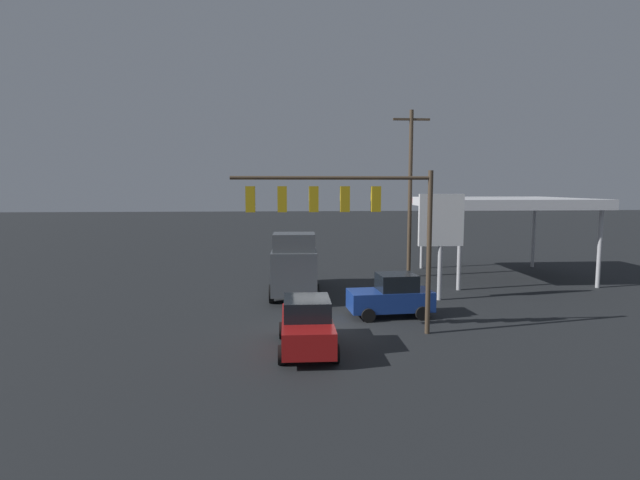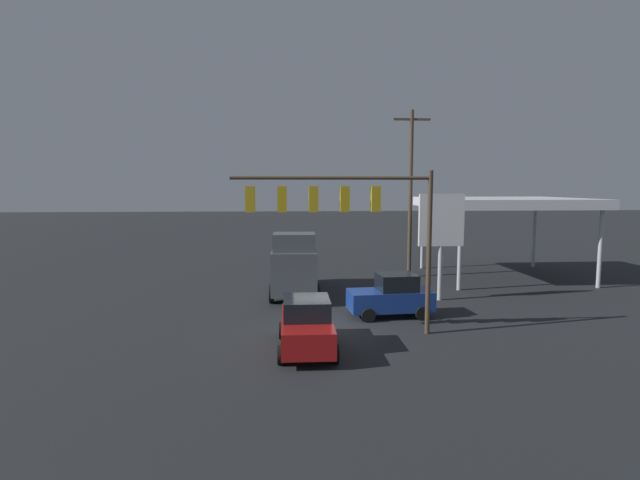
{
  "view_description": "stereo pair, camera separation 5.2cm",
  "coord_description": "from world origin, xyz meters",
  "px_view_note": "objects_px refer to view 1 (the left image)",
  "views": [
    {
      "loc": [
        1.68,
        20.26,
        5.96
      ],
      "look_at": [
        0.0,
        -2.0,
        3.55
      ],
      "focal_mm": 28.0,
      "sensor_mm": 36.0,
      "label": 1
    },
    {
      "loc": [
        1.63,
        20.26,
        5.96
      ],
      "look_at": [
        0.0,
        -2.0,
        3.55
      ],
      "focal_mm": 28.0,
      "sensor_mm": 36.0,
      "label": 2
    }
  ],
  "objects_px": {
    "utility_pole": "(410,190)",
    "sedan_waiting": "(307,325)",
    "hatchback_crossing": "(392,296)",
    "traffic_signal_assembly": "(345,210)",
    "price_sign": "(441,225)",
    "delivery_truck": "(294,264)"
  },
  "relations": [
    {
      "from": "price_sign",
      "to": "sedan_waiting",
      "type": "distance_m",
      "value": 10.97
    },
    {
      "from": "delivery_truck",
      "to": "sedan_waiting",
      "type": "relative_size",
      "value": 1.56
    },
    {
      "from": "traffic_signal_assembly",
      "to": "delivery_truck",
      "type": "distance_m",
      "value": 8.67
    },
    {
      "from": "traffic_signal_assembly",
      "to": "delivery_truck",
      "type": "relative_size",
      "value": 1.15
    },
    {
      "from": "delivery_truck",
      "to": "hatchback_crossing",
      "type": "relative_size",
      "value": 1.76
    },
    {
      "from": "utility_pole",
      "to": "price_sign",
      "type": "distance_m",
      "value": 7.03
    },
    {
      "from": "utility_pole",
      "to": "delivery_truck",
      "type": "bearing_deg",
      "value": 32.39
    },
    {
      "from": "delivery_truck",
      "to": "utility_pole",
      "type": "bearing_deg",
      "value": 124.28
    },
    {
      "from": "utility_pole",
      "to": "hatchback_crossing",
      "type": "height_order",
      "value": "utility_pole"
    },
    {
      "from": "delivery_truck",
      "to": "sedan_waiting",
      "type": "xyz_separation_m",
      "value": [
        -0.21,
        9.51,
        -0.74
      ]
    },
    {
      "from": "delivery_truck",
      "to": "price_sign",
      "type": "bearing_deg",
      "value": 77.45
    },
    {
      "from": "utility_pole",
      "to": "hatchback_crossing",
      "type": "relative_size",
      "value": 2.77
    },
    {
      "from": "hatchback_crossing",
      "to": "utility_pole",
      "type": "bearing_deg",
      "value": -112.78
    },
    {
      "from": "delivery_truck",
      "to": "traffic_signal_assembly",
      "type": "bearing_deg",
      "value": 14.92
    },
    {
      "from": "price_sign",
      "to": "sedan_waiting",
      "type": "height_order",
      "value": "price_sign"
    },
    {
      "from": "utility_pole",
      "to": "sedan_waiting",
      "type": "bearing_deg",
      "value": 62.58
    },
    {
      "from": "utility_pole",
      "to": "sedan_waiting",
      "type": "height_order",
      "value": "utility_pole"
    },
    {
      "from": "utility_pole",
      "to": "delivery_truck",
      "type": "relative_size",
      "value": 1.58
    },
    {
      "from": "price_sign",
      "to": "delivery_truck",
      "type": "height_order",
      "value": "price_sign"
    },
    {
      "from": "utility_pole",
      "to": "hatchback_crossing",
      "type": "bearing_deg",
      "value": 71.37
    },
    {
      "from": "price_sign",
      "to": "hatchback_crossing",
      "type": "relative_size",
      "value": 1.42
    },
    {
      "from": "traffic_signal_assembly",
      "to": "price_sign",
      "type": "bearing_deg",
      "value": -134.63
    }
  ]
}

